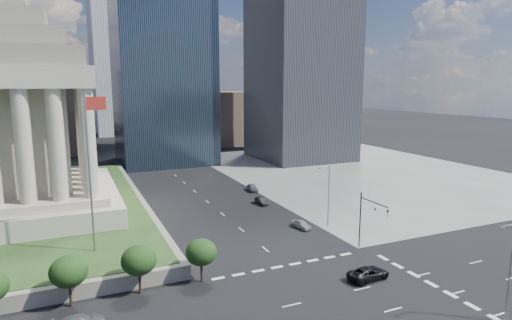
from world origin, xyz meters
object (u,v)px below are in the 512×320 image
traffic_signal_ne (369,215)px  parked_sedan_near (301,224)px  parked_sedan_mid (262,201)px  street_lamp_south (509,266)px  flagpole (90,163)px  street_lamp_north (328,192)px  parked_sedan_far (252,188)px  pickup_truck (369,273)px

traffic_signal_ne → parked_sedan_near: traffic_signal_ne is taller
traffic_signal_ne → parked_sedan_mid: 27.96m
street_lamp_south → parked_sedan_mid: 47.51m
flagpole → parked_sedan_mid: (30.83, 17.05, -12.47)m
parked_sedan_near → street_lamp_north: bearing=-18.6°
street_lamp_south → parked_sedan_far: bearing=91.8°
pickup_truck → parked_sedan_near: 19.11m
street_lamp_south → traffic_signal_ne: bearing=92.4°
traffic_signal_ne → flagpole: bearing=163.3°
flagpole → pickup_truck: size_ratio=3.79×
street_lamp_north → parked_sedan_mid: street_lamp_north is taller
pickup_truck → parked_sedan_far: bearing=-11.4°
parked_sedan_far → street_lamp_south: bearing=-80.7°
street_lamp_north → parked_sedan_far: street_lamp_north is taller
street_lamp_south → flagpole: bearing=139.5°
street_lamp_north → flagpole: bearing=-178.4°
traffic_signal_ne → pickup_truck: 9.89m
parked_sedan_near → parked_sedan_far: (2.50, 25.57, 0.09)m
traffic_signal_ne → parked_sedan_far: 37.87m
flagpole → parked_sedan_near: size_ratio=5.20×
flagpole → traffic_signal_ne: 36.69m
pickup_truck → parked_sedan_mid: 34.41m
flagpole → street_lamp_north: flagpole is taller
street_lamp_north → street_lamp_south: bearing=-90.0°
street_lamp_north → parked_sedan_near: (-4.33, 0.71, -5.01)m
pickup_truck → street_lamp_south: bearing=-160.0°
traffic_signal_ne → parked_sedan_mid: traffic_signal_ne is taller
street_lamp_north → parked_sedan_near: size_ratio=2.60×
street_lamp_south → parked_sedan_near: (-4.33, 31.71, -5.01)m
parked_sedan_near → parked_sedan_mid: parked_sedan_near is taller
flagpole → pickup_truck: bearing=-30.8°
street_lamp_north → pickup_truck: size_ratio=1.90×
traffic_signal_ne → street_lamp_south: bearing=-87.6°
street_lamp_north → parked_sedan_mid: bearing=105.1°
traffic_signal_ne → street_lamp_south: (0.83, -19.70, 0.41)m
parked_sedan_near → parked_sedan_far: size_ratio=0.88×
parked_sedan_mid → parked_sedan_near: bearing=-88.8°
parked_sedan_far → parked_sedan_mid: bearing=-96.3°
flagpole → parked_sedan_mid: flagpole is taller
traffic_signal_ne → street_lamp_north: (0.83, 11.30, 0.41)m
street_lamp_north → pickup_truck: bearing=-108.6°
flagpole → pickup_truck: 35.98m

